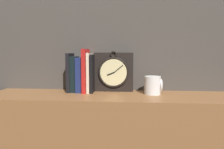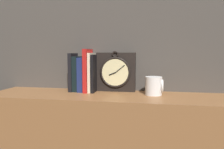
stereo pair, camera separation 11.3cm
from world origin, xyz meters
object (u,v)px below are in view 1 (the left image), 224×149
at_px(book_slot1_black, 75,74).
at_px(mug, 153,85).
at_px(book_slot2_navy, 81,75).
at_px(book_slot4_cream, 90,72).
at_px(book_slot5_black, 93,73).
at_px(clock, 114,72).
at_px(book_slot0_black, 70,72).
at_px(book_slot3_red, 86,71).

xyz_separation_m(book_slot1_black, mug, (0.44, -0.05, -0.05)).
height_order(book_slot1_black, book_slot2_navy, book_slot1_black).
xyz_separation_m(book_slot4_cream, book_slot5_black, (0.02, -0.00, -0.00)).
relative_size(clock, book_slot0_black, 1.06).
height_order(book_slot0_black, book_slot3_red, book_slot3_red).
distance_m(clock, book_slot3_red, 0.16).
bearing_deg(book_slot1_black, book_slot5_black, -4.58).
bearing_deg(book_slot0_black, clock, 6.74).
bearing_deg(book_slot2_navy, book_slot4_cream, -3.47).
height_order(clock, book_slot2_navy, clock).
xyz_separation_m(book_slot0_black, book_slot1_black, (0.02, 0.00, -0.01)).
distance_m(book_slot0_black, mug, 0.47).
distance_m(book_slot1_black, mug, 0.44).
xyz_separation_m(clock, book_slot2_navy, (-0.19, -0.03, -0.01)).
xyz_separation_m(book_slot0_black, book_slot5_black, (0.13, -0.01, -0.00)).
relative_size(book_slot0_black, book_slot4_cream, 0.99).
relative_size(book_slot0_black, mug, 2.27).
relative_size(book_slot2_navy, book_slot4_cream, 0.88).
distance_m(book_slot1_black, book_slot5_black, 0.11).
bearing_deg(clock, book_slot4_cream, -166.25).
bearing_deg(book_slot1_black, book_slot0_black, -172.11).
xyz_separation_m(book_slot1_black, book_slot5_black, (0.11, -0.01, 0.01)).
bearing_deg(book_slot0_black, book_slot3_red, -5.87).
relative_size(clock, book_slot1_black, 1.16).
height_order(book_slot1_black, book_slot3_red, book_slot3_red).
bearing_deg(book_slot1_black, mug, -6.37).
bearing_deg(clock, book_slot5_black, -163.69).
relative_size(clock, book_slot3_red, 0.96).
relative_size(book_slot4_cream, book_slot5_black, 1.05).
height_order(book_slot0_black, book_slot5_black, book_slot0_black).
xyz_separation_m(clock, book_slot3_red, (-0.16, -0.04, 0.01)).
bearing_deg(book_slot1_black, book_slot4_cream, -4.82).
bearing_deg(clock, book_slot3_red, -166.18).
relative_size(book_slot3_red, mug, 2.51).
bearing_deg(book_slot4_cream, mug, -6.76).
bearing_deg(mug, clock, 160.49).
distance_m(book_slot3_red, book_slot5_black, 0.04).
bearing_deg(book_slot2_navy, book_slot1_black, 173.26).
bearing_deg(book_slot4_cream, book_slot5_black, -3.40).
bearing_deg(clock, book_slot2_navy, -170.84).
xyz_separation_m(clock, book_slot0_black, (-0.25, -0.03, -0.00)).
distance_m(clock, book_slot5_black, 0.12).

